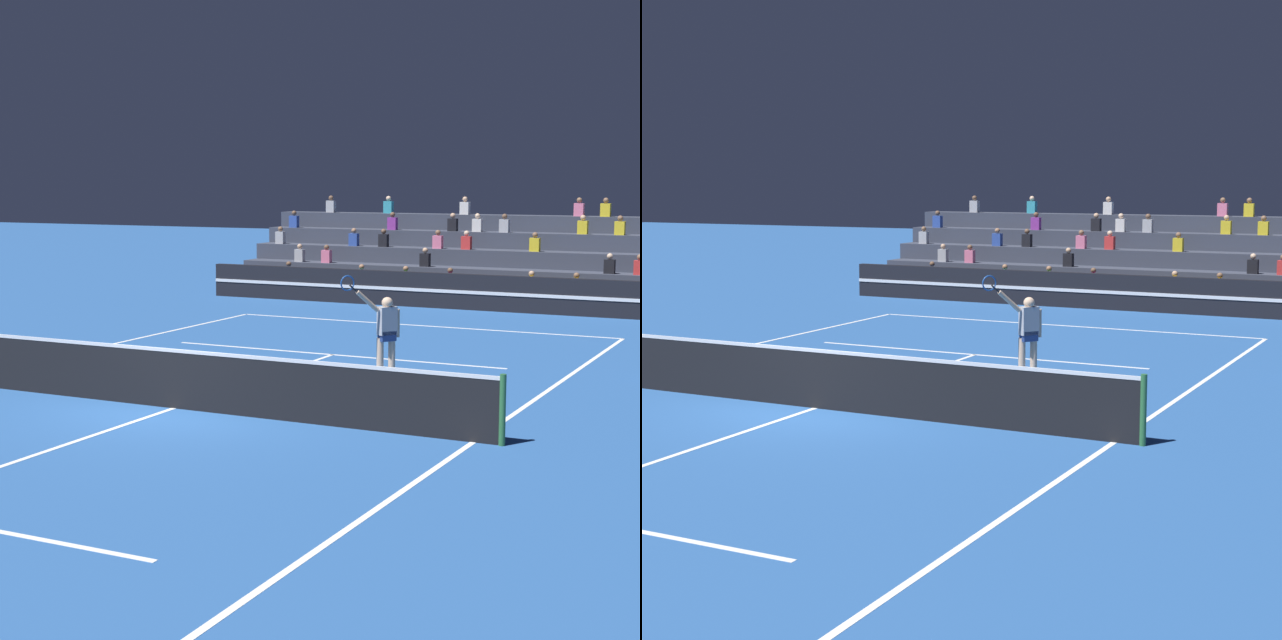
% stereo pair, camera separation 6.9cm
% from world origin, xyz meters
% --- Properties ---
extents(ground_plane, '(120.00, 120.00, 0.00)m').
position_xyz_m(ground_plane, '(0.00, 0.00, 0.00)').
color(ground_plane, '#285699').
extents(court_lines, '(11.10, 23.90, 0.01)m').
position_xyz_m(court_lines, '(0.00, 0.00, 0.00)').
color(court_lines, white).
rests_on(court_lines, ground).
extents(tennis_net, '(12.00, 0.10, 1.10)m').
position_xyz_m(tennis_net, '(0.00, 0.00, 0.54)').
color(tennis_net, '#2D6B38').
rests_on(tennis_net, ground).
extents(sponsor_banner_wall, '(18.00, 0.26, 1.10)m').
position_xyz_m(sponsor_banner_wall, '(0.00, 15.94, 0.55)').
color(sponsor_banner_wall, black).
rests_on(sponsor_banner_wall, ground).
extents(bleacher_stand, '(17.99, 4.75, 3.38)m').
position_xyz_m(bleacher_stand, '(0.00, 19.75, 1.02)').
color(bleacher_stand, '#383D4C').
rests_on(bleacher_stand, ground).
extents(tennis_player, '(0.91, 1.15, 2.24)m').
position_xyz_m(tennis_player, '(2.41, 3.82, 0.98)').
color(tennis_player, beige).
rests_on(tennis_player, ground).
extents(tennis_ball, '(0.07, 0.07, 0.07)m').
position_xyz_m(tennis_ball, '(-4.25, 4.54, 0.03)').
color(tennis_ball, '#C6DB33').
rests_on(tennis_ball, ground).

